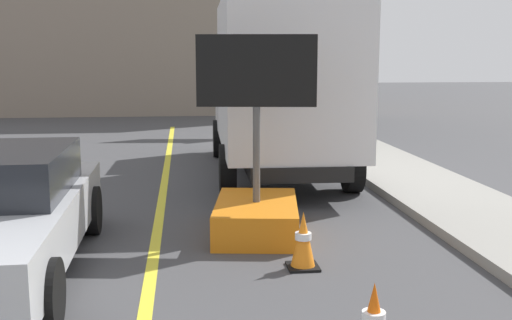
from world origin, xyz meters
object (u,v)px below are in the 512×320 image
Objects in this scene: highway_guide_sign at (304,25)px; box_truck at (278,85)px; traffic_cone_far_lane at (303,241)px; arrow_board_trailer at (256,199)px.

box_truck is at bearing -104.79° from highway_guide_sign.
highway_guide_sign is (2.03, 7.67, 1.57)m from box_truck.
highway_guide_sign is 13.96m from traffic_cone_far_lane.
box_truck is at bearing 77.46° from arrow_board_trailer.
traffic_cone_far_lane is at bearing -95.74° from box_truck.
traffic_cone_far_lane is at bearing -101.00° from highway_guide_sign.
arrow_board_trailer is at bearing 104.09° from traffic_cone_far_lane.
box_truck is 1.34× the size of highway_guide_sign.
traffic_cone_far_lane is (-2.60, -13.36, -3.10)m from highway_guide_sign.
highway_guide_sign is (2.96, 11.89, 2.94)m from arrow_board_trailer.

